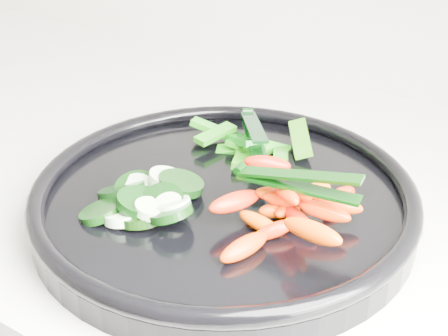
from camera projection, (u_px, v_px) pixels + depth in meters
The scene contains 6 objects.
veggie_tray at pixel (224, 199), 0.61m from camera, with size 0.44×0.44×0.04m.
cucumber_pile at pixel (147, 197), 0.59m from camera, with size 0.13×0.13×0.04m.
carrot_pile at pixel (290, 207), 0.55m from camera, with size 0.14×0.17×0.05m.
pepper_pile at pixel (252, 144), 0.68m from camera, with size 0.15×0.12×0.04m.
tong_carrot at pixel (294, 180), 0.53m from camera, with size 0.11×0.03×0.02m.
tong_pepper at pixel (253, 130), 0.67m from camera, with size 0.08×0.10×0.02m.
Camera 1 is at (0.54, 1.18, 1.28)m, focal length 50.00 mm.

